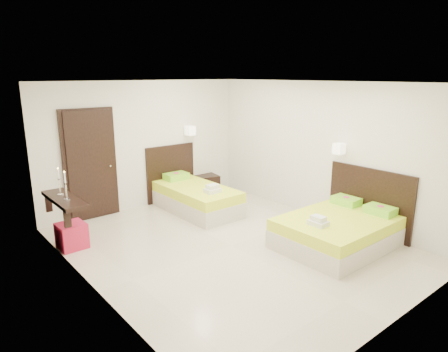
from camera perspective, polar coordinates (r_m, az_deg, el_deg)
floor at (r=6.62m, az=1.00°, el=-9.91°), size 5.50×5.50×0.00m
bed_single at (r=8.22m, az=-4.29°, el=-2.84°), size 1.18×1.97×1.62m
bed_double at (r=6.82m, az=16.21°, el=-7.23°), size 1.86×1.58×1.53m
nightstand at (r=9.30m, az=-2.51°, el=-1.23°), size 0.57×0.53×0.44m
ottoman at (r=6.92m, az=-20.92°, el=-7.96°), size 0.43×0.43×0.41m
door at (r=7.95m, az=-18.53°, el=1.49°), size 1.02×0.15×2.14m
console_shelf at (r=6.73m, az=-21.96°, el=-3.16°), size 0.35×1.20×0.78m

